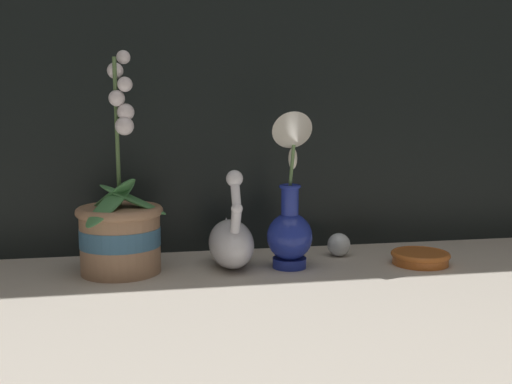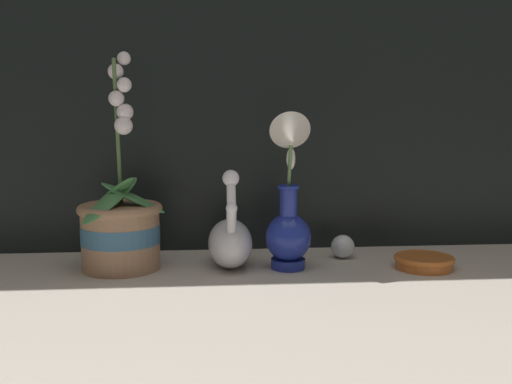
# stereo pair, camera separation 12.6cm
# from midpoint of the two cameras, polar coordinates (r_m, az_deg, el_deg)

# --- Properties ---
(ground_plane) EXTENTS (2.80, 2.80, 0.00)m
(ground_plane) POSITION_cam_midpoint_polar(r_m,az_deg,el_deg) (1.16, 4.77, -8.56)
(ground_plane) COLOR #BCB2A3
(orchid_potted_plant) EXTENTS (0.19, 0.21, 0.44)m
(orchid_potted_plant) POSITION_cam_midpoint_polar(r_m,az_deg,el_deg) (1.25, -9.99, -3.28)
(orchid_potted_plant) COLOR #9E7556
(orchid_potted_plant) RESTS_ON ground_plane
(swan_figurine) EXTENTS (0.09, 0.19, 0.21)m
(swan_figurine) POSITION_cam_midpoint_polar(r_m,az_deg,el_deg) (1.26, 0.39, -4.61)
(swan_figurine) COLOR white
(swan_figurine) RESTS_ON ground_plane
(blue_vase) EXTENTS (0.09, 0.13, 0.32)m
(blue_vase) POSITION_cam_midpoint_polar(r_m,az_deg,el_deg) (1.23, 6.11, -2.01)
(blue_vase) COLOR navy
(blue_vase) RESTS_ON ground_plane
(glass_sphere) EXTENTS (0.05, 0.05, 0.05)m
(glass_sphere) POSITION_cam_midpoint_polar(r_m,az_deg,el_deg) (1.36, 10.92, -5.15)
(glass_sphere) COLOR silver
(glass_sphere) RESTS_ON ground_plane
(amber_dish) EXTENTS (0.12, 0.12, 0.03)m
(amber_dish) POSITION_cam_midpoint_polar(r_m,az_deg,el_deg) (1.32, 18.40, -6.29)
(amber_dish) COLOR #C66628
(amber_dish) RESTS_ON ground_plane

